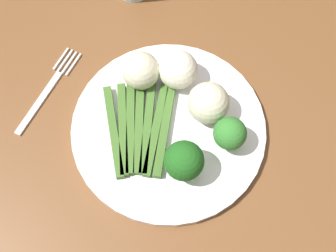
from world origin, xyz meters
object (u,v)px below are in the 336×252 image
object	(u,v)px
broccoli_left	(230,134)
fork	(48,90)
cauliflower_right	(178,70)
asparagus_bundle	(139,129)
broccoli_front_left	(184,161)
plate	(168,129)
cauliflower_mid	(208,103)
cauliflower_near_fork	(141,71)
dining_table	(142,138)

from	to	relation	value
broccoli_left	fork	size ratio (longest dim) A/B	0.35
broccoli_left	cauliflower_right	bearing A→B (deg)	154.20
asparagus_bundle	broccoli_front_left	bearing A→B (deg)	-133.21
plate	cauliflower_right	world-z (taller)	cauliflower_right
asparagus_bundle	cauliflower_right	size ratio (longest dim) A/B	2.80
fork	cauliflower_mid	bearing A→B (deg)	-73.70
broccoli_front_left	cauliflower_mid	world-z (taller)	broccoli_front_left
broccoli_front_left	cauliflower_right	size ratio (longest dim) A/B	1.14
cauliflower_near_fork	cauliflower_mid	world-z (taller)	cauliflower_mid
fork	dining_table	bearing A→B (deg)	-79.63
cauliflower_mid	cauliflower_right	world-z (taller)	cauliflower_mid
broccoli_left	fork	bearing A→B (deg)	-168.67
dining_table	plate	bearing A→B (deg)	-1.39
broccoli_front_left	broccoli_left	world-z (taller)	broccoli_front_left
cauliflower_right	fork	bearing A→B (deg)	-146.83
fork	plate	bearing A→B (deg)	-83.75
cauliflower_mid	broccoli_front_left	bearing A→B (deg)	-82.05
broccoli_front_left	broccoli_left	xyz separation A→B (m)	(0.04, 0.07, -0.01)
broccoli_front_left	plate	bearing A→B (deg)	138.23
cauliflower_near_fork	cauliflower_right	distance (m)	0.06
dining_table	plate	world-z (taller)	plate
broccoli_front_left	cauliflower_mid	bearing A→B (deg)	97.95
cauliflower_mid	fork	distance (m)	0.26
cauliflower_mid	cauliflower_near_fork	bearing A→B (deg)	-178.72
broccoli_front_left	cauliflower_right	bearing A→B (deg)	122.51
cauliflower_near_fork	fork	size ratio (longest dim) A/B	0.35
asparagus_bundle	cauliflower_mid	world-z (taller)	cauliflower_mid
asparagus_bundle	fork	world-z (taller)	asparagus_bundle
plate	fork	distance (m)	0.20
broccoli_left	cauliflower_mid	size ratio (longest dim) A/B	0.94
cauliflower_near_fork	cauliflower_right	size ratio (longest dim) A/B	0.98
asparagus_bundle	broccoli_front_left	distance (m)	0.09
cauliflower_mid	fork	size ratio (longest dim) A/B	0.37
asparagus_bundle	cauliflower_near_fork	size ratio (longest dim) A/B	2.87
dining_table	broccoli_front_left	size ratio (longest dim) A/B	18.30
dining_table	cauliflower_near_fork	distance (m)	0.16
cauliflower_mid	dining_table	bearing A→B (deg)	-151.76
broccoli_front_left	dining_table	bearing A→B (deg)	156.11
dining_table	plate	distance (m)	0.12
broccoli_front_left	cauliflower_mid	distance (m)	0.10
dining_table	cauliflower_right	bearing A→B (deg)	70.24
plate	broccoli_front_left	bearing A→B (deg)	-41.77
dining_table	cauliflower_near_fork	bearing A→B (deg)	113.54
dining_table	cauliflower_right	distance (m)	0.17
asparagus_bundle	fork	distance (m)	0.17
cauliflower_near_fork	cauliflower_right	xyz separation A→B (m)	(0.05, 0.03, 0.00)
asparagus_bundle	fork	size ratio (longest dim) A/B	1.00
cauliflower_mid	fork	bearing A→B (deg)	-160.15
plate	cauliflower_near_fork	distance (m)	0.10
broccoli_left	cauliflower_mid	world-z (taller)	cauliflower_mid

